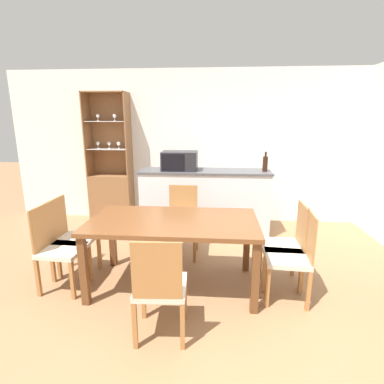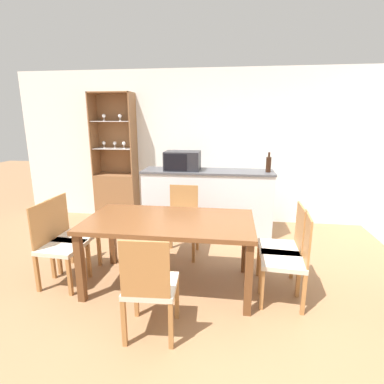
# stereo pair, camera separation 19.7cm
# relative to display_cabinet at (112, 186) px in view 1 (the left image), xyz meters

# --- Properties ---
(ground_plane) EXTENTS (18.00, 18.00, 0.00)m
(ground_plane) POSITION_rel_display_cabinet_xyz_m (1.64, -2.43, -0.61)
(ground_plane) COLOR #936B47
(wall_back) EXTENTS (6.80, 0.06, 2.55)m
(wall_back) POSITION_rel_display_cabinet_xyz_m (1.64, 0.20, 0.66)
(wall_back) COLOR white
(wall_back) RESTS_ON ground_plane
(kitchen_counter) EXTENTS (1.98, 0.53, 0.99)m
(kitchen_counter) POSITION_rel_display_cabinet_xyz_m (1.64, -0.48, -0.11)
(kitchen_counter) COLOR silver
(kitchen_counter) RESTS_ON ground_plane
(display_cabinet) EXTENTS (0.71, 0.36, 2.18)m
(display_cabinet) POSITION_rel_display_cabinet_xyz_m (0.00, 0.00, 0.00)
(display_cabinet) COLOR brown
(display_cabinet) RESTS_ON ground_plane
(dining_table) EXTENTS (1.73, 0.92, 0.75)m
(dining_table) POSITION_rel_display_cabinet_xyz_m (1.38, -2.07, 0.05)
(dining_table) COLOR brown
(dining_table) RESTS_ON ground_plane
(dining_chair_head_far) EXTENTS (0.42, 0.42, 0.90)m
(dining_chair_head_far) POSITION_rel_display_cabinet_xyz_m (1.38, -1.28, -0.16)
(dining_chair_head_far) COLOR beige
(dining_chair_head_far) RESTS_ON ground_plane
(dining_chair_side_left_far) EXTENTS (0.43, 0.43, 0.90)m
(dining_chair_side_left_far) POSITION_rel_display_cabinet_xyz_m (0.19, -1.93, -0.16)
(dining_chair_side_left_far) COLOR beige
(dining_chair_side_left_far) RESTS_ON ground_plane
(dining_chair_side_right_near) EXTENTS (0.44, 0.44, 0.90)m
(dining_chair_side_right_near) POSITION_rel_display_cabinet_xyz_m (2.57, -2.21, -0.16)
(dining_chair_side_right_near) COLOR beige
(dining_chair_side_right_near) RESTS_ON ground_plane
(dining_chair_side_right_far) EXTENTS (0.42, 0.42, 0.90)m
(dining_chair_side_right_far) POSITION_rel_display_cabinet_xyz_m (2.57, -1.93, -0.16)
(dining_chair_side_right_far) COLOR beige
(dining_chair_side_right_far) RESTS_ON ground_plane
(dining_chair_head_near) EXTENTS (0.43, 0.43, 0.90)m
(dining_chair_head_near) POSITION_rel_display_cabinet_xyz_m (1.38, -2.85, -0.16)
(dining_chair_head_near) COLOR beige
(dining_chair_head_near) RESTS_ON ground_plane
(dining_chair_side_left_near) EXTENTS (0.43, 0.43, 0.90)m
(dining_chair_side_left_near) POSITION_rel_display_cabinet_xyz_m (0.19, -2.20, -0.16)
(dining_chair_side_left_near) COLOR beige
(dining_chair_side_left_near) RESTS_ON ground_plane
(microwave) EXTENTS (0.53, 0.38, 0.28)m
(microwave) POSITION_rel_display_cabinet_xyz_m (1.26, -0.49, 0.52)
(microwave) COLOR #232328
(microwave) RESTS_ON kitchen_counter
(wine_bottle) EXTENTS (0.07, 0.07, 0.29)m
(wine_bottle) POSITION_rel_display_cabinet_xyz_m (2.53, -0.51, 0.50)
(wine_bottle) COLOR black
(wine_bottle) RESTS_ON kitchen_counter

